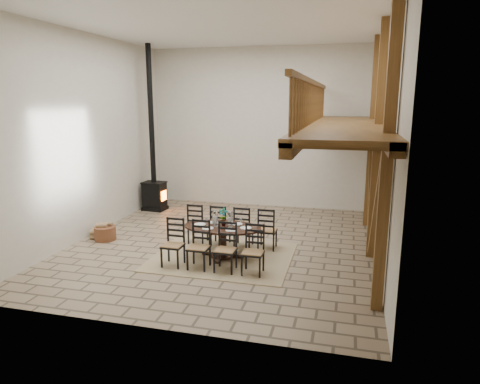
% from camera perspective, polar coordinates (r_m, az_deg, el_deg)
% --- Properties ---
extents(ground, '(8.00, 8.00, 0.00)m').
position_cam_1_polar(ground, '(10.40, -2.14, -6.89)').
color(ground, '#8E7A5E').
rests_on(ground, ground).
extents(room_shell, '(7.02, 8.02, 5.01)m').
position_cam_1_polar(room_shell, '(9.55, 4.68, 9.85)').
color(room_shell, beige).
rests_on(room_shell, ground).
extents(rug, '(3.00, 2.50, 0.02)m').
position_cam_1_polar(rug, '(9.55, -2.30, -8.60)').
color(rug, tan).
rests_on(rug, ground).
extents(dining_table, '(2.12, 1.92, 1.11)m').
position_cam_1_polar(dining_table, '(9.43, -2.32, -6.60)').
color(dining_table, black).
rests_on(dining_table, ground).
extents(wood_stove, '(0.73, 0.58, 5.00)m').
position_cam_1_polar(wood_stove, '(13.51, -11.45, 2.26)').
color(wood_stove, black).
rests_on(wood_stove, ground).
extents(log_basket, '(0.52, 0.52, 0.43)m').
position_cam_1_polar(log_basket, '(11.12, -17.54, -5.18)').
color(log_basket, brown).
rests_on(log_basket, ground).
extents(log_stack, '(0.47, 0.55, 0.24)m').
position_cam_1_polar(log_stack, '(11.39, -18.29, -5.17)').
color(log_stack, '#9D7658').
rests_on(log_stack, ground).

